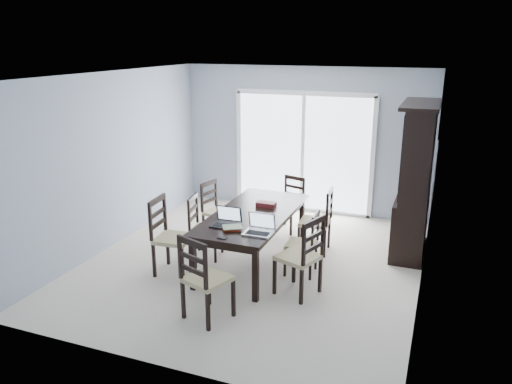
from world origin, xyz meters
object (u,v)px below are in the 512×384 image
at_px(chair_right_far, 322,214).
at_px(game_box, 266,204).
at_px(china_hutch, 415,182).
at_px(chair_left_far, 214,204).
at_px(hot_tub, 285,169).
at_px(chair_right_mid, 308,237).
at_px(chair_end_near, 201,270).
at_px(dining_table, 253,218).
at_px(chair_left_near, 166,227).
at_px(cell_phone, 222,238).
at_px(chair_end_far, 291,198).
at_px(chair_left_mid, 200,220).
at_px(laptop_dark, 225,222).
at_px(chair_right_near, 305,248).
at_px(laptop_silver, 258,230).

relative_size(chair_right_far, game_box, 4.10).
xyz_separation_m(china_hutch, chair_left_far, (-2.96, -0.54, -0.52)).
bearing_deg(hot_tub, chair_left_far, -95.91).
height_order(chair_right_mid, hot_tub, chair_right_mid).
bearing_deg(chair_right_mid, chair_right_far, -1.46).
bearing_deg(chair_left_far, hot_tub, -172.80).
bearing_deg(hot_tub, chair_end_near, -82.53).
xyz_separation_m(dining_table, chair_left_near, (-0.98, -0.67, -0.03)).
xyz_separation_m(chair_right_mid, cell_phone, (-0.81, -0.94, 0.22)).
xyz_separation_m(chair_right_far, chair_end_far, (-0.70, 0.76, -0.05)).
xyz_separation_m(chair_left_mid, cell_phone, (0.79, -0.95, 0.20)).
bearing_deg(chair_left_far, chair_right_mid, 79.15).
relative_size(chair_right_far, cell_phone, 9.85).
distance_m(chair_right_far, laptop_dark, 1.64).
bearing_deg(chair_end_far, chair_right_mid, 130.15).
xyz_separation_m(laptop_dark, game_box, (0.22, 0.92, -0.02)).
height_order(dining_table, chair_end_far, chair_end_far).
relative_size(chair_end_far, hot_tub, 0.52).
bearing_deg(game_box, dining_table, -104.36).
bearing_deg(hot_tub, game_box, -77.04).
distance_m(china_hutch, chair_right_near, 2.24).
bearing_deg(chair_right_near, chair_left_mid, 89.82).
relative_size(chair_right_mid, laptop_silver, 2.87).
bearing_deg(dining_table, chair_left_far, 142.73).
relative_size(dining_table, laptop_silver, 6.24).
xyz_separation_m(chair_right_mid, game_box, (-0.72, 0.37, 0.25)).
height_order(chair_left_near, chair_left_mid, chair_left_near).
relative_size(chair_left_near, laptop_silver, 3.42).
bearing_deg(chair_end_far, chair_right_near, 126.86).
bearing_deg(chair_end_near, chair_left_far, 131.97).
bearing_deg(cell_phone, chair_left_far, 116.44).
distance_m(chair_left_near, chair_left_mid, 0.65).
bearing_deg(china_hutch, game_box, -154.14).
bearing_deg(cell_phone, chair_right_mid, 47.36).
distance_m(dining_table, chair_right_mid, 0.81).
bearing_deg(laptop_dark, chair_right_near, -4.00).
xyz_separation_m(chair_left_mid, chair_right_mid, (1.59, -0.01, -0.02)).
bearing_deg(chair_left_near, laptop_silver, 83.65).
bearing_deg(dining_table, china_hutch, 31.71).
distance_m(chair_end_near, hot_tub, 5.14).
bearing_deg(dining_table, chair_left_near, -145.84).
bearing_deg(hot_tub, chair_end_far, -69.49).
bearing_deg(chair_end_near, laptop_dark, 118.92).
height_order(china_hutch, chair_end_far, china_hutch).
relative_size(chair_left_mid, chair_right_mid, 1.04).
distance_m(chair_left_mid, chair_right_far, 1.76).
xyz_separation_m(chair_right_far, cell_phone, (-0.80, -1.72, 0.16)).
xyz_separation_m(chair_left_mid, laptop_dark, (0.65, -0.57, 0.25)).
distance_m(china_hutch, hot_tub, 3.53).
height_order(chair_right_mid, game_box, chair_right_mid).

